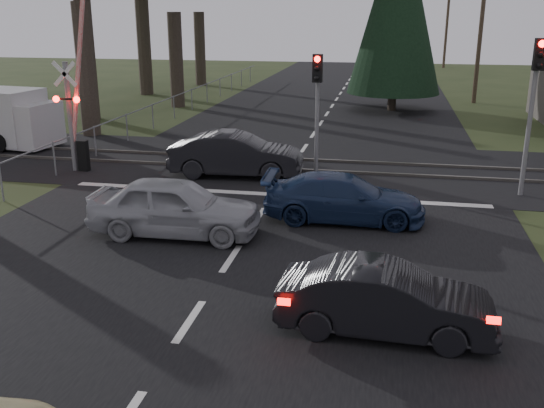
% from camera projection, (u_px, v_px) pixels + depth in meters
% --- Properties ---
extents(ground, '(120.00, 120.00, 0.00)m').
position_uv_depth(ground, '(190.00, 322.00, 11.08)').
color(ground, '#283417').
rests_on(ground, ground).
extents(road, '(14.00, 100.00, 0.01)m').
position_uv_depth(road, '(283.00, 179.00, 20.44)').
color(road, black).
rests_on(road, ground).
extents(rail_corridor, '(120.00, 8.00, 0.01)m').
position_uv_depth(rail_corridor, '(293.00, 165.00, 22.31)').
color(rail_corridor, black).
rests_on(rail_corridor, ground).
extents(stop_line, '(13.00, 0.35, 0.00)m').
position_uv_depth(stop_line, '(273.00, 194.00, 18.75)').
color(stop_line, silver).
rests_on(stop_line, ground).
extents(rail_near, '(120.00, 0.12, 0.10)m').
position_uv_depth(rail_near, '(289.00, 169.00, 21.54)').
color(rail_near, '#59544C').
rests_on(rail_near, ground).
extents(rail_far, '(120.00, 0.12, 0.10)m').
position_uv_depth(rail_far, '(296.00, 159.00, 23.04)').
color(rail_far, '#59544C').
rests_on(rail_far, ground).
extents(crossing_signal, '(1.62, 0.38, 6.96)m').
position_uv_depth(crossing_signal, '(76.00, 113.00, 20.93)').
color(crossing_signal, slate).
rests_on(crossing_signal, ground).
extents(traffic_signal_right, '(0.68, 0.48, 4.70)m').
position_uv_depth(traffic_signal_right, '(537.00, 87.00, 17.57)').
color(traffic_signal_right, slate).
rests_on(traffic_signal_right, ground).
extents(traffic_signal_center, '(0.32, 0.48, 4.10)m').
position_uv_depth(traffic_signal_center, '(317.00, 94.00, 20.04)').
color(traffic_signal_center, slate).
rests_on(traffic_signal_center, ground).
extents(utility_pole_mid, '(1.80, 0.26, 9.00)m').
position_uv_depth(utility_pole_mid, '(481.00, 24.00, 36.17)').
color(utility_pole_mid, '#4C3D2D').
rests_on(utility_pole_mid, ground).
extents(utility_pole_far, '(1.80, 0.26, 9.00)m').
position_uv_depth(utility_pole_far, '(447.00, 19.00, 59.56)').
color(utility_pole_far, '#4C3D2D').
rests_on(utility_pole_far, ground).
extents(conifer_tree, '(5.20, 5.20, 11.00)m').
position_uv_depth(conifer_tree, '(398.00, 0.00, 32.95)').
color(conifer_tree, '#473D33').
rests_on(conifer_tree, ground).
extents(fence_left, '(0.10, 36.00, 1.20)m').
position_uv_depth(fence_left, '(184.00, 114.00, 33.54)').
color(fence_left, slate).
rests_on(fence_left, ground).
extents(dark_hatchback, '(3.80, 1.44, 1.24)m').
position_uv_depth(dark_hatchback, '(386.00, 300.00, 10.54)').
color(dark_hatchback, black).
rests_on(dark_hatchback, ground).
extents(silver_car, '(4.35, 1.83, 1.47)m').
position_uv_depth(silver_car, '(175.00, 207.00, 15.19)').
color(silver_car, '#95969C').
rests_on(silver_car, ground).
extents(blue_sedan, '(4.38, 1.90, 1.26)m').
position_uv_depth(blue_sedan, '(344.00, 198.00, 16.28)').
color(blue_sedan, '#172647').
rests_on(blue_sedan, ground).
extents(dark_car_far, '(4.61, 1.88, 1.49)m').
position_uv_depth(dark_car_far, '(236.00, 155.00, 20.68)').
color(dark_car_far, black).
rests_on(dark_car_far, ground).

